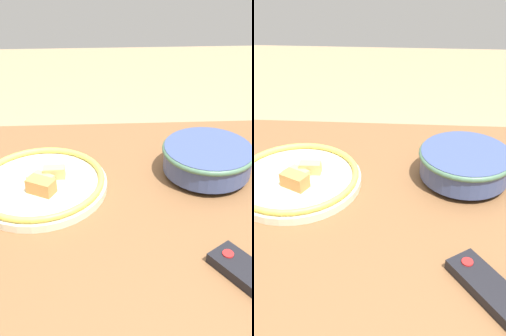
% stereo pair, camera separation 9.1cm
% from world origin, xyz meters
% --- Properties ---
extents(dining_table, '(1.31, 0.81, 0.76)m').
position_xyz_m(dining_table, '(0.00, 0.00, 0.67)').
color(dining_table, brown).
rests_on(dining_table, ground_plane).
extents(noodle_bowl, '(0.22, 0.22, 0.08)m').
position_xyz_m(noodle_bowl, '(-0.15, -0.12, 0.80)').
color(noodle_bowl, '#384775').
rests_on(noodle_bowl, dining_table).
extents(food_plate, '(0.30, 0.30, 0.05)m').
position_xyz_m(food_plate, '(0.24, -0.07, 0.78)').
color(food_plate, beige).
rests_on(food_plate, dining_table).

